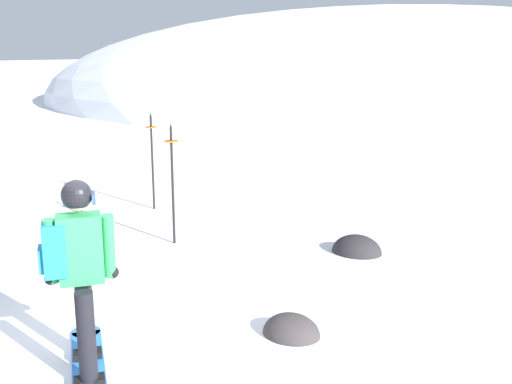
% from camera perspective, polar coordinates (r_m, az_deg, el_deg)
% --- Properties ---
extents(ground_plane, '(300.00, 300.00, 0.00)m').
position_cam_1_polar(ground_plane, '(6.07, -14.05, -13.96)').
color(ground_plane, white).
extents(ridge_peak_main, '(40.96, 36.86, 10.38)m').
position_cam_1_polar(ridge_peak_main, '(37.33, 11.92, 8.72)').
color(ridge_peak_main, white).
rests_on(ridge_peak_main, ground).
extents(snowboarder_main, '(1.45, 1.31, 1.71)m').
position_cam_1_polar(snowboarder_main, '(5.29, -16.44, -7.39)').
color(snowboarder_main, blue).
rests_on(snowboarder_main, ground).
extents(piste_marker_near, '(0.20, 0.20, 1.76)m').
position_cam_1_polar(piste_marker_near, '(8.65, -7.90, 1.57)').
color(piste_marker_near, black).
rests_on(piste_marker_near, ground).
extents(piste_marker_far, '(0.20, 0.20, 1.71)m').
position_cam_1_polar(piste_marker_far, '(10.65, -9.78, 3.55)').
color(piste_marker_far, black).
rests_on(piste_marker_far, ground).
extents(rock_dark, '(0.70, 0.60, 0.49)m').
position_cam_1_polar(rock_dark, '(8.54, 9.47, -5.63)').
color(rock_dark, '#282628').
rests_on(rock_dark, ground).
extents(rock_small, '(0.59, 0.50, 0.41)m').
position_cam_1_polar(rock_small, '(6.14, 3.34, -13.25)').
color(rock_small, '#383333').
rests_on(rock_small, ground).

